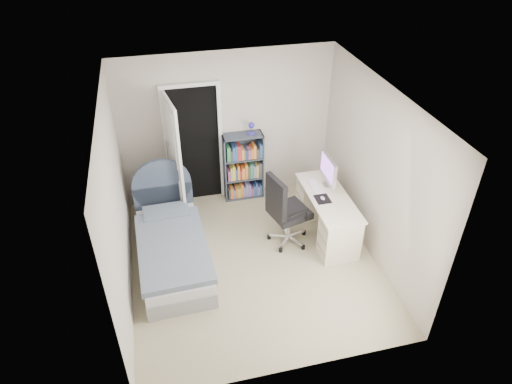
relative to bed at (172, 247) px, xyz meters
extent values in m
cube|color=gray|center=(1.11, -0.28, -0.29)|extent=(3.40, 3.60, 0.05)
cube|color=white|center=(1.11, -0.28, 2.26)|extent=(3.40, 3.60, 0.05)
cube|color=beige|center=(1.11, 1.55, 0.98)|extent=(3.40, 0.05, 2.50)
cube|color=beige|center=(1.11, -2.10, 0.98)|extent=(3.40, 0.05, 2.50)
cube|color=beige|center=(-0.62, -0.28, 0.98)|extent=(0.05, 3.60, 2.50)
cube|color=beige|center=(2.83, -0.28, 0.98)|extent=(0.05, 3.60, 2.50)
cube|color=black|center=(0.56, 1.52, 0.73)|extent=(0.80, 0.01, 2.00)
cube|color=white|center=(0.13, 1.49, 0.73)|extent=(0.06, 0.06, 2.00)
cube|color=white|center=(0.99, 1.49, 0.73)|extent=(0.06, 0.06, 2.00)
cube|color=white|center=(0.56, 1.49, 1.76)|extent=(0.92, 0.06, 0.06)
cube|color=white|center=(0.22, 1.09, 0.73)|extent=(0.16, 0.80, 2.00)
cube|color=gray|center=(0.00, -0.10, -0.15)|extent=(0.95, 1.89, 0.24)
cube|color=silver|center=(0.00, -0.10, 0.04)|extent=(0.93, 1.86, 0.15)
cube|color=slate|center=(0.01, -0.19, 0.15)|extent=(0.97, 1.62, 0.09)
cube|color=slate|center=(-0.02, 0.58, 0.17)|extent=(0.68, 0.39, 0.11)
cube|color=#3C485D|center=(-0.03, 0.87, 0.10)|extent=(0.89, 0.08, 0.75)
cylinder|color=#3C485D|center=(-0.03, 0.87, 0.48)|extent=(0.89, 0.08, 0.89)
cylinder|color=tan|center=(-0.13, 1.13, -0.01)|extent=(0.04, 0.04, 0.53)
cylinder|color=tan|center=(-0.13, 1.49, -0.01)|extent=(0.04, 0.04, 0.53)
cylinder|color=tan|center=(0.23, 1.13, -0.01)|extent=(0.04, 0.04, 0.53)
cylinder|color=tan|center=(0.23, 1.49, -0.01)|extent=(0.04, 0.04, 0.53)
cube|color=tan|center=(0.05, 1.31, 0.24)|extent=(0.42, 0.42, 0.03)
cube|color=tan|center=(0.05, 1.31, -0.09)|extent=(0.38, 0.38, 0.02)
cube|color=#B24C33|center=(-0.01, 1.31, 0.27)|extent=(0.17, 0.23, 0.03)
cube|color=#3F598C|center=(-0.01, 1.31, 0.30)|extent=(0.16, 0.22, 0.03)
cube|color=#D8CC7F|center=(-0.01, 1.31, 0.33)|extent=(0.15, 0.21, 0.03)
cylinder|color=silver|center=(0.13, 1.34, -0.26)|extent=(0.18, 0.18, 0.02)
cylinder|color=silver|center=(0.13, 1.34, 0.35)|extent=(0.01, 0.01, 1.23)
sphere|color=silver|center=(0.18, 1.30, 0.94)|extent=(0.07, 0.07, 0.07)
cube|color=#39424F|center=(1.01, 1.38, 0.31)|extent=(0.02, 0.28, 1.17)
cube|color=#39424F|center=(1.64, 1.38, 0.31)|extent=(0.02, 0.28, 1.17)
cube|color=#39424F|center=(1.32, 1.38, 0.89)|extent=(0.65, 0.28, 0.02)
cube|color=#39424F|center=(1.32, 1.38, -0.26)|extent=(0.65, 0.28, 0.02)
cube|color=#39424F|center=(1.32, 1.52, 0.31)|extent=(0.65, 0.01, 1.17)
cube|color=#39424F|center=(1.32, 1.38, 0.10)|extent=(0.61, 0.26, 0.02)
cube|color=#39424F|center=(1.32, 1.38, 0.48)|extent=(0.61, 0.26, 0.02)
cylinder|color=#3228AE|center=(1.46, 1.38, 0.91)|extent=(0.11, 0.11, 0.02)
cylinder|color=silver|center=(1.46, 1.38, 0.98)|extent=(0.01, 0.01, 0.15)
sphere|color=#3228AE|center=(1.46, 1.35, 1.07)|extent=(0.10, 0.10, 0.10)
cube|color=#3F3F3F|center=(1.06, 1.36, -0.15)|extent=(0.03, 0.20, 0.18)
cube|color=orange|center=(1.11, 1.36, -0.15)|extent=(0.05, 0.20, 0.19)
cube|color=#7F72B2|center=(1.15, 1.36, -0.16)|extent=(0.03, 0.20, 0.15)
cube|color=orange|center=(1.19, 1.36, -0.14)|extent=(0.03, 0.20, 0.19)
cube|color=#D8BF4C|center=(1.23, 1.36, -0.15)|extent=(0.05, 0.20, 0.18)
cube|color=orange|center=(1.28, 1.36, -0.12)|extent=(0.04, 0.20, 0.24)
cube|color=#7F72B2|center=(1.32, 1.36, -0.15)|extent=(0.03, 0.20, 0.19)
cube|color=#7F72B2|center=(1.37, 1.36, -0.12)|extent=(0.04, 0.20, 0.24)
cube|color=#7F72B2|center=(1.41, 1.36, -0.13)|extent=(0.04, 0.20, 0.22)
cube|color=#994C7F|center=(1.46, 1.36, -0.16)|extent=(0.05, 0.20, 0.16)
cube|color=#335999|center=(1.50, 1.36, -0.15)|extent=(0.03, 0.20, 0.19)
cube|color=#335999|center=(1.53, 1.36, -0.12)|extent=(0.03, 0.20, 0.23)
cube|color=#7F72B2|center=(1.57, 1.36, -0.16)|extent=(0.03, 0.20, 0.16)
cube|color=#335999|center=(1.61, 1.36, -0.15)|extent=(0.03, 0.20, 0.19)
cube|color=#994C7F|center=(1.07, 1.36, 0.21)|extent=(0.04, 0.20, 0.18)
cube|color=#D8BF4C|center=(1.11, 1.36, 0.24)|extent=(0.03, 0.20, 0.23)
cube|color=#D8BF4C|center=(1.15, 1.36, 0.25)|extent=(0.05, 0.20, 0.26)
cube|color=#335999|center=(1.19, 1.36, 0.22)|extent=(0.03, 0.20, 0.19)
cube|color=orange|center=(1.23, 1.36, 0.25)|extent=(0.03, 0.20, 0.25)
cube|color=#B23333|center=(1.26, 1.36, 0.21)|extent=(0.02, 0.20, 0.17)
cube|color=orange|center=(1.31, 1.36, 0.23)|extent=(0.05, 0.20, 0.20)
cube|color=orange|center=(1.36, 1.36, 0.25)|extent=(0.04, 0.20, 0.26)
cube|color=#3F3F3F|center=(1.40, 1.36, 0.24)|extent=(0.03, 0.20, 0.23)
cube|color=#337F4C|center=(1.45, 1.36, 0.25)|extent=(0.05, 0.20, 0.25)
cube|color=#7F72B2|center=(1.50, 1.36, 0.23)|extent=(0.04, 0.20, 0.21)
cube|color=#D8BF4C|center=(1.55, 1.36, 0.24)|extent=(0.03, 0.20, 0.23)
cube|color=#3F3F3F|center=(1.60, 1.36, 0.25)|extent=(0.06, 0.20, 0.26)
cube|color=#337F4C|center=(1.07, 1.36, 0.62)|extent=(0.05, 0.20, 0.25)
cube|color=#3F3F3F|center=(1.12, 1.36, 0.59)|extent=(0.03, 0.20, 0.19)
cube|color=#335999|center=(1.16, 1.36, 0.62)|extent=(0.04, 0.20, 0.24)
cube|color=#335999|center=(1.20, 1.36, 0.63)|extent=(0.03, 0.20, 0.26)
cube|color=#B23333|center=(1.25, 1.36, 0.62)|extent=(0.05, 0.20, 0.25)
cube|color=orange|center=(1.30, 1.36, 0.59)|extent=(0.05, 0.20, 0.19)
cube|color=#335999|center=(1.35, 1.36, 0.58)|extent=(0.02, 0.20, 0.17)
cube|color=#3F3F3F|center=(1.38, 1.36, 0.58)|extent=(0.02, 0.20, 0.17)
cube|color=#994C7F|center=(1.42, 1.36, 0.58)|extent=(0.04, 0.20, 0.16)
cube|color=orange|center=(1.46, 1.36, 0.59)|extent=(0.03, 0.20, 0.18)
cube|color=orange|center=(1.50, 1.36, 0.61)|extent=(0.04, 0.20, 0.23)
cube|color=#3F3F3F|center=(1.55, 1.36, 0.58)|extent=(0.05, 0.20, 0.16)
cube|color=#335999|center=(1.61, 1.36, 0.61)|extent=(0.05, 0.20, 0.23)
cube|color=beige|center=(2.33, 0.08, 0.42)|extent=(0.57, 1.44, 0.03)
cube|color=beige|center=(2.33, -0.43, 0.07)|extent=(0.53, 0.38, 0.67)
cube|color=beige|center=(2.33, 0.59, 0.07)|extent=(0.53, 0.38, 0.67)
cube|color=silver|center=(2.42, 0.37, 0.44)|extent=(0.15, 0.15, 0.01)
cube|color=silver|center=(2.45, 0.37, 0.55)|extent=(0.03, 0.06, 0.21)
cube|color=silver|center=(2.40, 0.37, 0.72)|extent=(0.04, 0.54, 0.38)
cube|color=#A458D7|center=(2.38, 0.37, 0.74)|extent=(0.00, 0.48, 0.31)
cube|color=white|center=(2.21, 0.37, 0.44)|extent=(0.12, 0.38, 0.02)
cube|color=black|center=(2.21, 0.03, 0.43)|extent=(0.21, 0.25, 0.00)
ellipsoid|color=white|center=(2.21, 0.03, 0.45)|extent=(0.06, 0.10, 0.03)
cube|color=silver|center=(1.86, 0.09, -0.20)|extent=(0.30, 0.12, 0.03)
cylinder|color=black|center=(2.00, 0.13, -0.24)|extent=(0.07, 0.07, 0.06)
cube|color=silver|center=(1.73, 0.20, -0.20)|extent=(0.06, 0.30, 0.03)
cylinder|color=black|center=(1.74, 0.34, -0.24)|extent=(0.07, 0.07, 0.06)
cube|color=silver|center=(1.59, 0.11, -0.20)|extent=(0.30, 0.15, 0.03)
cylinder|color=black|center=(1.46, 0.16, -0.24)|extent=(0.07, 0.07, 0.06)
cube|color=silver|center=(1.64, -0.06, -0.20)|extent=(0.22, 0.26, 0.03)
cylinder|color=black|center=(1.54, -0.17, -0.24)|extent=(0.07, 0.07, 0.06)
cube|color=silver|center=(1.80, -0.07, -0.20)|extent=(0.20, 0.27, 0.03)
cylinder|color=black|center=(1.88, -0.19, -0.24)|extent=(0.07, 0.07, 0.06)
cylinder|color=silver|center=(1.73, 0.06, 0.02)|extent=(0.07, 0.07, 0.45)
cube|color=black|center=(1.73, 0.06, 0.27)|extent=(0.63, 0.63, 0.10)
cube|color=black|center=(1.50, -0.01, 0.61)|extent=(0.20, 0.47, 0.59)
cube|color=black|center=(1.78, -0.22, 0.44)|extent=(0.32, 0.13, 0.03)
cube|color=black|center=(1.63, 0.32, 0.44)|extent=(0.32, 0.13, 0.03)
camera|label=1|loc=(0.01, -4.97, 4.27)|focal=32.00mm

